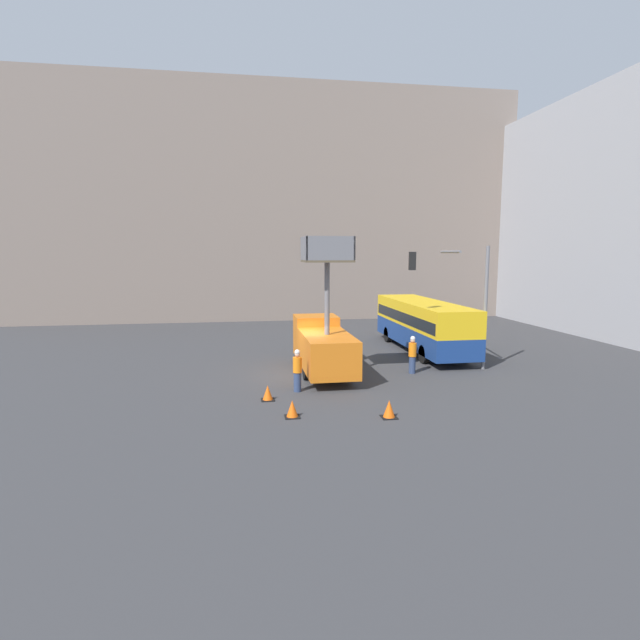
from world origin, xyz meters
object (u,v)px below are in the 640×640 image
(traffic_light_pole, at_px, (459,286))
(traffic_cone_near_truck, at_px, (389,410))
(utility_truck, at_px, (323,343))
(road_worker_near_truck, at_px, (297,371))
(traffic_cone_far_side, at_px, (292,409))
(city_bus, at_px, (423,322))
(road_worker_directing, at_px, (412,355))
(traffic_cone_mid_road, at_px, (268,393))

(traffic_light_pole, xyz_separation_m, traffic_cone_near_truck, (-5.62, -6.72, -3.93))
(utility_truck, distance_m, road_worker_near_truck, 3.52)
(utility_truck, relative_size, traffic_light_pole, 1.08)
(road_worker_near_truck, height_order, traffic_cone_far_side, road_worker_near_truck)
(utility_truck, bearing_deg, traffic_cone_far_side, -109.00)
(utility_truck, xyz_separation_m, traffic_light_pole, (6.85, -0.26, 2.72))
(city_bus, relative_size, road_worker_directing, 5.73)
(traffic_light_pole, xyz_separation_m, road_worker_directing, (-2.54, -0.49, -3.30))
(road_worker_directing, xyz_separation_m, traffic_cone_far_side, (-6.51, -5.61, -0.64))
(traffic_cone_far_side, bearing_deg, traffic_cone_near_truck, -10.12)
(road_worker_directing, distance_m, traffic_cone_far_side, 8.62)
(traffic_light_pole, bearing_deg, traffic_cone_mid_road, -158.46)
(road_worker_directing, relative_size, traffic_cone_far_side, 2.98)
(traffic_light_pole, distance_m, traffic_cone_mid_road, 11.24)
(city_bus, height_order, traffic_light_pole, traffic_light_pole)
(road_worker_directing, relative_size, traffic_cone_mid_road, 3.05)
(road_worker_near_truck, bearing_deg, traffic_cone_mid_road, 53.45)
(city_bus, relative_size, traffic_light_pole, 1.71)
(traffic_cone_far_side, bearing_deg, traffic_light_pole, 34.02)
(traffic_cone_near_truck, distance_m, traffic_cone_mid_road, 5.05)
(traffic_cone_mid_road, height_order, traffic_cone_far_side, traffic_cone_far_side)
(traffic_light_pole, distance_m, road_worker_directing, 4.19)
(traffic_cone_mid_road, distance_m, traffic_cone_far_side, 2.36)
(traffic_light_pole, relative_size, traffic_cone_near_truck, 9.73)
(utility_truck, xyz_separation_m, road_worker_near_truck, (-1.62, -3.07, -0.59))
(city_bus, bearing_deg, traffic_cone_far_side, 126.94)
(city_bus, bearing_deg, utility_truck, 110.11)
(city_bus, relative_size, traffic_cone_far_side, 17.08)
(city_bus, relative_size, traffic_cone_near_truck, 16.61)
(utility_truck, relative_size, traffic_cone_mid_road, 11.09)
(traffic_cone_near_truck, bearing_deg, traffic_light_pole, 50.05)
(city_bus, xyz_separation_m, traffic_cone_near_truck, (-5.62, -11.51, -1.45))
(utility_truck, relative_size, traffic_cone_far_side, 10.82)
(utility_truck, relative_size, road_worker_near_truck, 3.69)
(utility_truck, xyz_separation_m, city_bus, (6.84, 4.53, 0.25))
(road_worker_directing, bearing_deg, traffic_cone_near_truck, -132.51)
(traffic_cone_near_truck, bearing_deg, road_worker_near_truck, 126.02)
(traffic_cone_mid_road, bearing_deg, traffic_cone_near_truck, -34.37)
(road_worker_near_truck, bearing_deg, traffic_cone_near_truck, 140.85)
(utility_truck, distance_m, traffic_cone_far_side, 6.84)
(utility_truck, distance_m, traffic_cone_near_truck, 7.19)
(road_worker_near_truck, height_order, traffic_cone_mid_road, road_worker_near_truck)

